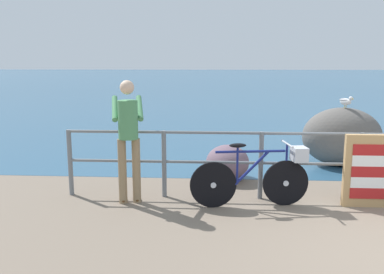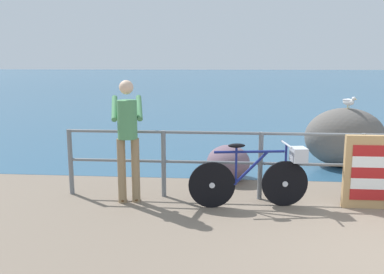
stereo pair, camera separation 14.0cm
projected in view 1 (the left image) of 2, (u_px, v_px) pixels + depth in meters
ground_plane at (253, 97)px, 24.05m from camera, size 120.00×120.00×0.10m
sea_surface at (234, 77)px, 51.18m from camera, size 120.00×90.00×0.01m
promenade_railing at (361, 158)px, 5.95m from camera, size 8.76×0.07×1.02m
bicycle at (260, 174)px, 5.75m from camera, size 1.69×0.48×0.92m
person_at_railing at (128, 136)px, 5.81m from camera, size 0.55×0.67×1.78m
folded_deckchair_stack at (374, 171)px, 5.71m from camera, size 0.84×0.10×1.04m
breakwater_boulder_main at (342, 137)px, 8.00m from camera, size 1.53×1.09×1.15m
breakwater_boulder_left at (227, 162)px, 7.09m from camera, size 0.75×0.84×0.61m
seagull at (346, 101)px, 7.78m from camera, size 0.24×0.32×0.23m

